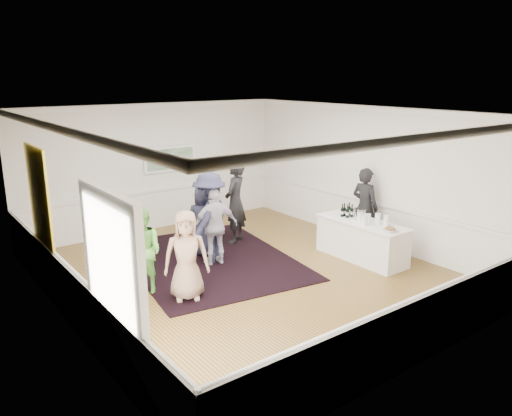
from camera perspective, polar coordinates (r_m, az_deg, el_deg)
floor at (r=10.06m, az=-0.91°, el=-7.60°), size 8.00×8.00×0.00m
ceiling at (r=9.31m, az=-1.00°, el=10.90°), size 7.00×8.00×0.02m
wall_left at (r=8.09m, az=-21.45°, el=-2.32°), size 0.02×8.00×3.20m
wall_right at (r=11.91m, az=12.83°, el=3.65°), size 0.02×8.00×3.20m
wall_back at (r=12.95m, az=-11.45°, el=4.62°), size 7.00×0.02×3.20m
wall_front at (r=6.87m, az=19.13°, el=-5.10°), size 7.00×0.02×3.20m
wainscoting at (r=9.88m, az=-0.92°, el=-4.92°), size 7.00×8.00×1.00m
mirror at (r=9.28m, az=-23.50°, el=0.87°), size 0.05×1.25×1.85m
doorway at (r=6.45m, az=-16.10°, el=-7.92°), size 0.10×1.78×2.56m
landscape_painting at (r=13.04m, az=-9.80°, el=5.58°), size 1.44×0.06×0.66m
area_rug at (r=10.82m, az=-5.32°, el=-5.94°), size 3.85×4.70×0.02m
serving_table at (r=10.98m, az=11.99°, el=-3.60°), size 0.79×2.08×0.84m
bartender at (r=11.73m, az=12.31°, el=0.10°), size 0.51×0.71×1.84m
guest_tan at (r=8.83m, az=-7.97°, el=-5.40°), size 0.94×0.81×1.62m
guest_green at (r=9.25m, az=-12.81°, el=-4.82°), size 0.86×0.95×1.58m
guest_lilac at (r=10.38m, az=-4.68°, el=-2.09°), size 1.04×0.62×1.65m
guest_dark_a at (r=10.50m, az=-5.31°, el=-1.11°), size 1.44×1.27×1.93m
guest_dark_b at (r=11.68m, az=-2.39°, el=0.68°), size 0.86×0.79×1.96m
guest_navy at (r=10.97m, az=-6.05°, el=-1.42°), size 0.89×0.89×1.56m
wine_bottles at (r=11.13m, az=10.36°, el=-0.19°), size 0.28×0.23×0.31m
juice_pitchers at (r=10.66m, az=13.02°, el=-1.22°), size 0.43×0.61×0.24m
ice_bucket at (r=10.93m, az=11.77°, el=-0.76°), size 0.26×0.26×0.24m
nut_bowl at (r=10.29m, az=15.09°, el=-2.40°), size 0.27×0.27×0.08m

